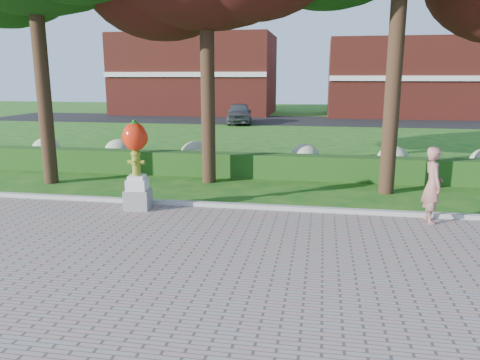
{
  "coord_description": "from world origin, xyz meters",
  "views": [
    {
      "loc": [
        1.57,
        -8.48,
        3.38
      ],
      "look_at": [
        -0.1,
        1.0,
        1.23
      ],
      "focal_mm": 35.0,
      "sensor_mm": 36.0,
      "label": 1
    }
  ],
  "objects": [
    {
      "name": "ground",
      "position": [
        0.0,
        0.0,
        0.0
      ],
      "size": [
        100.0,
        100.0,
        0.0
      ],
      "primitive_type": "plane",
      "color": "#155616",
      "rests_on": "ground"
    },
    {
      "name": "curb",
      "position": [
        0.0,
        3.0,
        0.07
      ],
      "size": [
        40.0,
        0.18,
        0.15
      ],
      "primitive_type": "cube",
      "color": "#ADADA5",
      "rests_on": "ground"
    },
    {
      "name": "lawn_hedge",
      "position": [
        0.0,
        7.0,
        0.4
      ],
      "size": [
        24.0,
        0.7,
        0.8
      ],
      "primitive_type": "cube",
      "color": "#174C15",
      "rests_on": "ground"
    },
    {
      "name": "hydrangea_row",
      "position": [
        0.57,
        8.0,
        0.55
      ],
      "size": [
        20.1,
        1.1,
        0.99
      ],
      "color": "#A8AF85",
      "rests_on": "ground"
    },
    {
      "name": "street",
      "position": [
        0.0,
        28.0,
        0.01
      ],
      "size": [
        50.0,
        8.0,
        0.02
      ],
      "primitive_type": "cube",
      "color": "black",
      "rests_on": "ground"
    },
    {
      "name": "building_left",
      "position": [
        -10.0,
        34.0,
        3.5
      ],
      "size": [
        14.0,
        8.0,
        7.0
      ],
      "primitive_type": "cube",
      "color": "maroon",
      "rests_on": "ground"
    },
    {
      "name": "building_right",
      "position": [
        8.0,
        34.0,
        3.2
      ],
      "size": [
        12.0,
        8.0,
        6.4
      ],
      "primitive_type": "cube",
      "color": "maroon",
      "rests_on": "ground"
    },
    {
      "name": "hydrant_sculpture",
      "position": [
        -3.02,
        2.5,
        1.24
      ],
      "size": [
        0.68,
        0.68,
        2.27
      ],
      "rotation": [
        0.0,
        0.0,
        0.12
      ],
      "color": "gray",
      "rests_on": "walkway"
    },
    {
      "name": "woman",
      "position": [
        4.12,
        2.6,
        0.93
      ],
      "size": [
        0.5,
        0.7,
        1.77
      ],
      "primitive_type": "imported",
      "rotation": [
        0.0,
        0.0,
        1.7
      ],
      "color": "#9D6459",
      "rests_on": "walkway"
    },
    {
      "name": "parked_car",
      "position": [
        -4.38,
        25.0,
        0.76
      ],
      "size": [
        2.45,
        4.6,
        1.49
      ],
      "primitive_type": "imported",
      "rotation": [
        0.0,
        0.0,
        0.16
      ],
      "color": "#404347",
      "rests_on": "street"
    }
  ]
}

